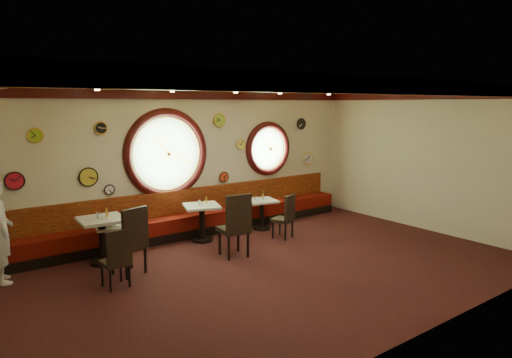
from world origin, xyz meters
name	(u,v)px	position (x,y,z in m)	size (l,w,h in m)	color
floor	(273,268)	(0.00, 0.00, 0.00)	(9.00, 6.00, 0.00)	black
ceiling	(274,87)	(0.00, 0.00, 3.20)	(9.00, 6.00, 0.02)	gold
wall_back	(191,163)	(0.00, 3.00, 1.60)	(9.00, 0.02, 3.20)	beige
wall_front	(426,213)	(0.00, -3.00, 1.60)	(9.00, 0.02, 3.20)	beige
wall_right	(425,161)	(4.50, 0.00, 1.60)	(0.02, 6.00, 3.20)	beige
molding_back	(190,95)	(0.00, 2.95, 3.11)	(9.00, 0.10, 0.18)	#330909
molding_front	(430,88)	(0.00, -2.95, 3.11)	(9.00, 0.10, 0.18)	#330909
molding_right	(427,95)	(4.45, 0.00, 3.11)	(0.10, 6.00, 0.18)	#330909
banquette_base	(198,230)	(0.00, 2.72, 0.10)	(8.00, 0.55, 0.20)	black
banquette_seat	(198,219)	(0.00, 2.72, 0.35)	(8.00, 0.55, 0.30)	#5A0C07
banquette_back	(193,200)	(0.00, 2.94, 0.75)	(8.00, 0.10, 0.55)	#5D0708
porthole_left_glass	(166,154)	(-0.60, 3.00, 1.85)	(1.66, 1.66, 0.02)	#97D07D
porthole_left_frame	(167,154)	(-0.60, 2.98, 1.85)	(1.98, 1.98, 0.18)	#330909
porthole_left_ring	(167,154)	(-0.60, 2.95, 1.85)	(1.61, 1.61, 0.03)	gold
porthole_right_glass	(268,149)	(2.20, 3.00, 1.80)	(1.10, 1.10, 0.02)	#97D07D
porthole_right_frame	(268,149)	(2.20, 2.98, 1.80)	(1.38, 1.38, 0.18)	#330909
porthole_right_ring	(269,149)	(2.20, 2.95, 1.80)	(1.09, 1.09, 0.03)	gold
wall_clock_0	(241,145)	(1.35, 2.96, 1.95)	(0.22, 0.22, 0.03)	#F4E751
wall_clock_1	(307,159)	(3.55, 2.96, 1.45)	(0.34, 0.34, 0.03)	white
wall_clock_2	(101,128)	(-2.00, 2.96, 2.45)	(0.24, 0.24, 0.03)	black
wall_clock_3	(15,181)	(-3.60, 2.96, 1.55)	(0.32, 0.32, 0.03)	red
wall_clock_4	(88,177)	(-2.30, 2.96, 1.50)	(0.36, 0.36, 0.03)	gold
wall_clock_5	(224,177)	(0.85, 2.96, 1.20)	(0.24, 0.24, 0.03)	red
wall_clock_6	(35,136)	(-3.20, 2.96, 2.35)	(0.26, 0.26, 0.03)	#8FB824
wall_clock_7	(301,124)	(3.30, 2.96, 2.40)	(0.28, 0.28, 0.03)	black
wall_clock_8	(109,190)	(-1.90, 2.96, 1.20)	(0.20, 0.20, 0.03)	white
wall_clock_9	(219,120)	(0.75, 2.96, 2.55)	(0.30, 0.30, 0.03)	#A1CE40
table_a	(102,235)	(-2.37, 2.06, 0.54)	(0.83, 0.83, 0.86)	black
table_b	(112,238)	(-2.14, 2.21, 0.42)	(0.71, 0.71, 0.66)	black
table_c	(202,218)	(-0.19, 2.21, 0.50)	(0.91, 0.91, 0.79)	black
table_d	(262,211)	(1.40, 2.19, 0.45)	(0.78, 0.78, 0.71)	black
chair_a	(117,255)	(-2.56, 0.76, 0.55)	(0.44, 0.44, 0.60)	black
chair_b	(132,237)	(-2.15, 1.17, 0.68)	(0.62, 0.62, 0.74)	black
chair_c	(236,221)	(-0.20, 0.88, 0.71)	(0.58, 0.58, 0.77)	black
chair_d	(286,214)	(1.39, 1.28, 0.55)	(0.53, 0.53, 0.60)	black
condiment_a_salt	(97,215)	(-2.44, 2.08, 0.92)	(0.04, 0.04, 0.11)	silver
condiment_b_salt	(105,223)	(-2.23, 2.28, 0.70)	(0.03, 0.03, 0.09)	silver
condiment_c_salt	(199,203)	(-0.24, 2.22, 0.85)	(0.04, 0.04, 0.11)	silver
condiment_d_salt	(256,198)	(1.28, 2.27, 0.76)	(0.03, 0.03, 0.09)	silver
condiment_a_pepper	(101,216)	(-2.38, 2.03, 0.91)	(0.04, 0.04, 0.10)	silver
condiment_b_pepper	(115,222)	(-2.08, 2.21, 0.71)	(0.04, 0.04, 0.10)	silver
condiment_c_pepper	(202,203)	(-0.20, 2.16, 0.83)	(0.03, 0.03, 0.09)	silver
condiment_d_pepper	(263,198)	(1.44, 2.16, 0.76)	(0.04, 0.04, 0.10)	silver
condiment_a_bottle	(107,212)	(-2.26, 2.09, 0.95)	(0.05, 0.05, 0.17)	gold
condiment_b_bottle	(117,219)	(-2.00, 2.30, 0.73)	(0.04, 0.04, 0.14)	gold
condiment_c_bottle	(206,200)	(-0.03, 2.29, 0.86)	(0.04, 0.04, 0.14)	gold
condiment_d_bottle	(263,195)	(1.51, 2.30, 0.80)	(0.06, 0.06, 0.18)	gold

